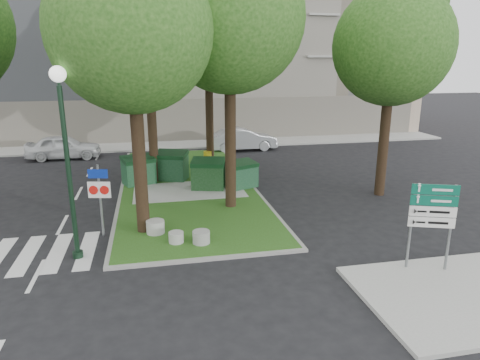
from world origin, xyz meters
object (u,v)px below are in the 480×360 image
object	(u,v)px
tree_street_right	(395,34)
street_lamp	(65,142)
tree_median_near_right	(232,2)
dumpster_c	(208,174)
traffic_sign_pole	(100,191)
dumpster_a	(139,170)
litter_bin	(208,158)
tree_median_near_left	(133,14)
dumpster_b	(171,166)
directional_sign	(432,213)
car_silver	(243,139)
dumpster_d	(242,174)
tree_median_mid	(149,36)
bollard_mid	(176,237)
bollard_right	(201,237)
bollard_left	(155,227)
tree_median_far	(209,13)
car_white	(64,147)

from	to	relation	value
tree_street_right	street_lamp	distance (m)	13.65
tree_street_right	tree_median_near_right	bearing A→B (deg)	-175.91
dumpster_c	traffic_sign_pole	world-z (taller)	traffic_sign_pole
dumpster_a	litter_bin	world-z (taller)	dumpster_a
tree_median_near_left	dumpster_b	distance (m)	9.32
dumpster_a	dumpster_c	xyz separation A→B (m)	(3.20, -1.49, 0.02)
street_lamp	litter_bin	bearing A→B (deg)	62.97
traffic_sign_pole	directional_sign	size ratio (longest dim) A/B	1.01
tree_street_right	directional_sign	size ratio (longest dim) A/B	3.98
litter_bin	car_silver	size ratio (longest dim) A/B	0.17
dumpster_d	traffic_sign_pole	distance (m)	7.46
litter_bin	tree_median_mid	bearing A→B (deg)	-137.06
traffic_sign_pole	bollard_mid	bearing A→B (deg)	-16.55
bollard_mid	street_lamp	world-z (taller)	street_lamp
dumpster_b	bollard_right	size ratio (longest dim) A/B	3.24
dumpster_d	directional_sign	bearing A→B (deg)	-91.73
bollard_left	directional_sign	size ratio (longest dim) A/B	0.25
tree_median_near_left	bollard_left	distance (m)	6.99
bollard_right	bollard_mid	bearing A→B (deg)	165.11
bollard_right	bollard_mid	world-z (taller)	bollard_right
dumpster_b	bollard_right	bearing A→B (deg)	-65.31
tree_median_near_right	traffic_sign_pole	distance (m)	8.30
dumpster_c	tree_median_far	bearing A→B (deg)	95.91
tree_median_near_right	dumpster_a	size ratio (longest dim) A/B	6.51
tree_median_near_left	bollard_mid	world-z (taller)	tree_median_near_left
tree_street_right	dumpster_c	distance (m)	10.05
tree_median_near_right	tree_median_near_left	bearing A→B (deg)	-150.26
dumpster_a	directional_sign	world-z (taller)	directional_sign
tree_median_near_left	bollard_left	world-z (taller)	tree_median_near_left
litter_bin	traffic_sign_pole	size ratio (longest dim) A/B	0.31
bollard_mid	car_silver	size ratio (longest dim) A/B	0.11
dumpster_d	litter_bin	bearing A→B (deg)	79.03
tree_street_right	dumpster_d	size ratio (longest dim) A/B	6.12
dumpster_b	litter_bin	xyz separation A→B (m)	(2.18, 2.65, -0.30)
tree_median_near_left	car_silver	size ratio (longest dim) A/B	2.30
dumpster_c	tree_median_mid	bearing A→B (deg)	156.86
bollard_right	tree_median_far	bearing A→B (deg)	80.10
bollard_left	bollard_right	distance (m)	1.87
car_white	street_lamp	bearing A→B (deg)	-169.80
bollard_mid	directional_sign	size ratio (longest dim) A/B	0.20
dumpster_c	street_lamp	xyz separation A→B (m)	(-4.94, -6.19, 2.83)
tree_median_near_right	dumpster_a	world-z (taller)	tree_median_near_right
bollard_mid	litter_bin	size ratio (longest dim) A/B	0.62
dumpster_b	tree_median_near_left	bearing A→B (deg)	-79.78
traffic_sign_pole	car_white	size ratio (longest dim) A/B	0.59
dumpster_c	bollard_right	bearing A→B (deg)	-84.19
tree_median_far	litter_bin	bearing A→B (deg)	-134.69
traffic_sign_pole	directional_sign	world-z (taller)	directional_sign
dumpster_a	bollard_right	size ratio (longest dim) A/B	3.07
street_lamp	directional_sign	bearing A→B (deg)	-16.88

